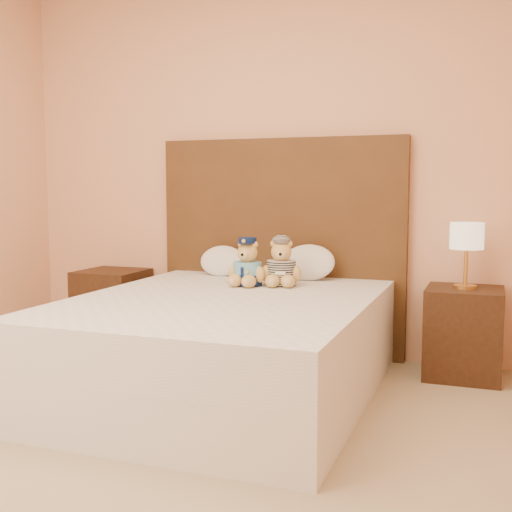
% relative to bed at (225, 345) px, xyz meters
% --- Properties ---
extents(ground, '(4.00, 4.50, 0.00)m').
position_rel_bed_xyz_m(ground, '(0.00, -1.20, -0.28)').
color(ground, tan).
rests_on(ground, ground).
extents(room_walls, '(4.04, 4.52, 2.72)m').
position_rel_bed_xyz_m(room_walls, '(0.00, -0.74, 1.53)').
color(room_walls, '#E7A67E').
rests_on(room_walls, ground).
extents(bed, '(1.60, 2.00, 0.55)m').
position_rel_bed_xyz_m(bed, '(0.00, 0.00, 0.00)').
color(bed, white).
rests_on(bed, ground).
extents(headboard, '(1.75, 0.08, 1.50)m').
position_rel_bed_xyz_m(headboard, '(0.00, 1.01, 0.47)').
color(headboard, '#503118').
rests_on(headboard, ground).
extents(nightstand_left, '(0.45, 0.45, 0.55)m').
position_rel_bed_xyz_m(nightstand_left, '(-1.25, 0.80, -0.00)').
color(nightstand_left, '#3B2113').
rests_on(nightstand_left, ground).
extents(nightstand_right, '(0.45, 0.45, 0.55)m').
position_rel_bed_xyz_m(nightstand_right, '(1.25, 0.80, -0.00)').
color(nightstand_right, '#3B2113').
rests_on(nightstand_right, ground).
extents(lamp, '(0.20, 0.20, 0.40)m').
position_rel_bed_xyz_m(lamp, '(1.25, 0.80, 0.57)').
color(lamp, gold).
rests_on(lamp, nightstand_right).
extents(teddy_police, '(0.27, 0.26, 0.30)m').
position_rel_bed_xyz_m(teddy_police, '(-0.03, 0.45, 0.42)').
color(teddy_police, tan).
rests_on(teddy_police, bed).
extents(teddy_prisoner, '(0.31, 0.30, 0.29)m').
position_rel_bed_xyz_m(teddy_prisoner, '(0.17, 0.51, 0.42)').
color(teddy_prisoner, tan).
rests_on(teddy_prisoner, bed).
extents(pillow_left, '(0.32, 0.21, 0.23)m').
position_rel_bed_xyz_m(pillow_left, '(-0.37, 0.83, 0.39)').
color(pillow_left, white).
rests_on(pillow_left, bed).
extents(pillow_right, '(0.36, 0.23, 0.26)m').
position_rel_bed_xyz_m(pillow_right, '(0.25, 0.83, 0.40)').
color(pillow_right, white).
rests_on(pillow_right, bed).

